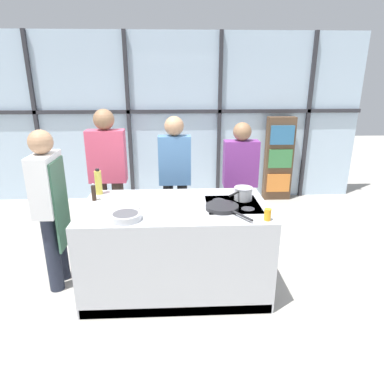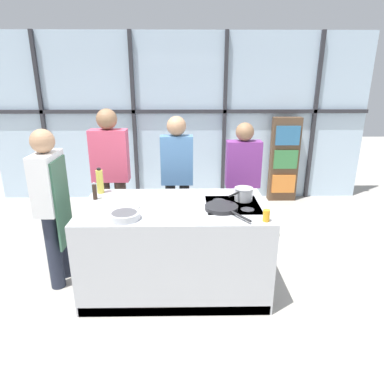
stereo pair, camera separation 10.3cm
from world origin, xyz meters
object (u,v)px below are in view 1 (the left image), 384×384
Objects in this scene: juice_glass_near at (268,215)px; spectator_far_left at (108,172)px; saucepan at (243,193)px; pepper_grinder at (94,193)px; chef at (50,203)px; oil_bottle at (98,182)px; spectator_center_left at (175,173)px; white_plate at (128,208)px; spectator_center_right at (240,178)px; mixing_bowl at (126,216)px; frying_pan at (223,207)px.

spectator_far_left is at bearing 140.11° from juice_glass_near.
pepper_grinder is at bearing 177.98° from saucepan.
chef is 5.92× the size of oil_bottle.
saucepan is at bearing -2.02° from pepper_grinder.
chef is 0.52m from oil_bottle.
saucepan is (1.94, 0.02, 0.06)m from chef.
juice_glass_near is (0.81, -1.37, 0.01)m from spectator_center_left.
spectator_center_right is at bearing 39.04° from white_plate.
spectator_center_left reaches higher than chef.
spectator_center_left reaches higher than pepper_grinder.
chef is 5.96× the size of mixing_bowl.
spectator_far_left is 6.34× the size of mixing_bowl.
spectator_center_left is 7.35× the size of white_plate.
oil_bottle is 2.63× the size of juice_glass_near.
pepper_grinder is 1.73m from juice_glass_near.
frying_pan is 0.36m from saucepan.
chef is at bearing 172.02° from frying_pan.
spectator_far_left is 7.74× the size of white_plate.
spectator_far_left reaches higher than spectator_center_left.
spectator_center_right is at bearing 89.63° from juice_glass_near.
chef reaches higher than pepper_grinder.
spectator_far_left reaches higher than oil_bottle.
juice_glass_near is at bearing -3.22° from mixing_bowl.
spectator_center_left is 15.74× the size of juice_glass_near.
juice_glass_near reaches higher than frying_pan.
mixing_bowl reaches higher than frying_pan.
spectator_center_right reaches higher than pepper_grinder.
oil_bottle reaches higher than juice_glass_near.
saucepan is at bearing 90.49° from chef.
saucepan reaches higher than juice_glass_near.
spectator_far_left is 1.10× the size of spectator_center_right.
spectator_center_right is 1.81m from mixing_bowl.
spectator_center_right is (0.82, 0.00, -0.06)m from spectator_center_left.
spectator_center_right is 5.70× the size of oil_bottle.
mixing_bowl is at bearing -167.32° from frying_pan.
white_plate is 1.24× the size of pepper_grinder.
spectator_center_right is 3.12× the size of frying_pan.
spectator_far_left is 1.74m from saucepan.
spectator_center_right reaches higher than white_plate.
spectator_center_right reaches higher than frying_pan.
frying_pan is at bearing -133.83° from saucepan.
oil_bottle is at bearing 87.12° from pepper_grinder.
spectator_far_left is at bearing 139.29° from frying_pan.
juice_glass_near is (1.63, -1.37, -0.03)m from spectator_far_left.
frying_pan reaches higher than white_plate.
spectator_center_right is 1.64m from white_plate.
spectator_center_right is 1.83m from pepper_grinder.
chef is at bearing 63.80° from spectator_far_left.
white_plate is 0.58m from oil_bottle.
juice_glass_near is (2.06, -0.51, 0.04)m from chef.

